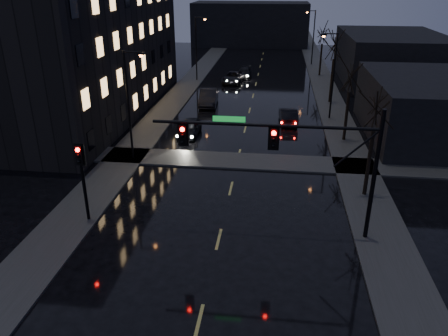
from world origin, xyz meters
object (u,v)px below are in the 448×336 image
(oncoming_car_a, at_px, (190,128))
(oncoming_car_b, at_px, (209,97))
(oncoming_car_c, at_px, (234,77))
(lead_car, at_px, (288,116))
(oncoming_car_d, at_px, (244,73))

(oncoming_car_a, bearing_deg, oncoming_car_b, 90.40)
(oncoming_car_c, xyz_separation_m, lead_car, (6.75, -16.19, -0.00))
(oncoming_car_c, bearing_deg, oncoming_car_b, -91.13)
(oncoming_car_a, relative_size, oncoming_car_b, 0.79)
(oncoming_car_a, xyz_separation_m, lead_car, (8.45, 4.46, 0.03))
(oncoming_car_c, bearing_deg, oncoming_car_d, 78.85)
(oncoming_car_b, height_order, oncoming_car_d, oncoming_car_b)
(oncoming_car_c, height_order, lead_car, oncoming_car_c)
(oncoming_car_b, distance_m, oncoming_car_c, 11.08)
(oncoming_car_d, bearing_deg, oncoming_car_a, -97.12)
(oncoming_car_c, relative_size, lead_car, 1.19)
(oncoming_car_a, xyz_separation_m, oncoming_car_b, (0.15, 9.67, 0.16))
(oncoming_car_d, bearing_deg, oncoming_car_c, -108.51)
(oncoming_car_b, bearing_deg, lead_car, -36.07)
(oncoming_car_c, relative_size, oncoming_car_d, 1.16)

